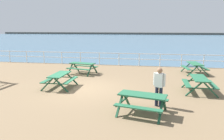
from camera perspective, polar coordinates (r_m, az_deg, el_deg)
The scene contains 10 objects.
ground_plane at distance 12.11m, azimuth -7.53°, elevation -5.23°, with size 30.00×24.00×0.20m, color #846B4C.
sea_band at distance 64.01m, azimuth 6.70°, elevation 8.06°, with size 142.00×90.00×0.01m, color #476B84.
distant_shoreline at distance 106.94m, azimuth 8.01°, elevation 9.21°, with size 142.00×6.00×1.80m, color #4C4C47.
seaward_railing at distance 19.32m, azimuth -0.78°, elevation 3.54°, with size 23.07×0.07×1.08m.
picnic_table_near_left at distance 16.64m, azimuth 20.84°, elevation 1.03°, with size 1.74×1.98×0.80m.
picnic_table_near_right at distance 12.33m, azimuth -13.50°, elevation -1.86°, with size 1.55×1.81×0.80m.
picnic_table_mid_centre at distance 15.78m, azimuth -7.75°, elevation 1.14°, with size 2.08×1.86×0.80m.
picnic_table_far_left at distance 11.99m, azimuth 21.88°, elevation -2.73°, with size 1.58×1.83×0.80m.
picnic_table_far_right at distance 8.50m, azimuth 7.93°, elevation -7.53°, with size 2.09×1.87×0.80m.
visitor at distance 9.27m, azimuth 12.23°, elevation -3.75°, with size 0.49×0.34×1.66m.
Camera 1 is at (3.52, -11.08, 3.28)m, focal length 34.96 mm.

